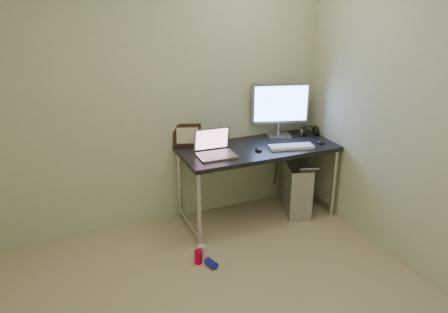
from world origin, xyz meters
The scene contains 16 objects.
wall_back centered at (0.00, 1.75, 1.25)m, with size 3.50×0.02×2.50m, color beige.
desk centered at (0.98, 1.42, 0.67)m, with size 1.49×0.65×0.75m.
tower_computer centered at (1.41, 1.39, 0.26)m, with size 0.37×0.54×0.56m.
cable_a centered at (1.36, 1.70, 0.40)m, with size 0.01×0.01×0.70m, color black.
cable_b centered at (1.45, 1.68, 0.38)m, with size 0.01×0.01×0.72m, color black.
can_red centered at (0.17, 0.89, 0.06)m, with size 0.07×0.07×0.12m, color red.
can_white centered at (0.22, 0.95, 0.06)m, with size 0.07×0.07×0.12m, color silver.
can_blue centered at (0.25, 0.80, 0.03)m, with size 0.06×0.06×0.11m, color #1B22C1.
laptop centered at (0.52, 1.39, 0.80)m, with size 0.35×0.29×0.23m.
monitor centered at (1.32, 1.62, 1.07)m, with size 0.57×0.23×0.54m.
keyboard centered at (1.25, 1.27, 0.76)m, with size 0.42×0.14×0.03m, color white.
mouse_right centered at (1.59, 1.28, 0.77)m, with size 0.07×0.11×0.04m, color black.
mouse_left centered at (0.93, 1.33, 0.77)m, with size 0.06×0.10×0.03m, color black.
headphones centered at (1.63, 1.54, 0.78)m, with size 0.21×0.12×0.12m.
picture_frame centered at (0.37, 1.71, 0.86)m, with size 0.27×0.03×0.22m, color black.
webcam centered at (0.56, 1.71, 0.84)m, with size 0.04×0.04×0.12m.
Camera 1 is at (-0.85, -2.04, 2.16)m, focal length 35.00 mm.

